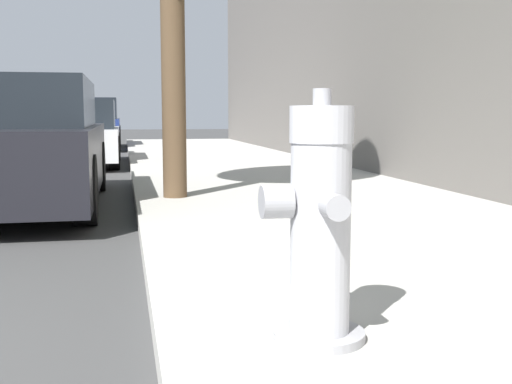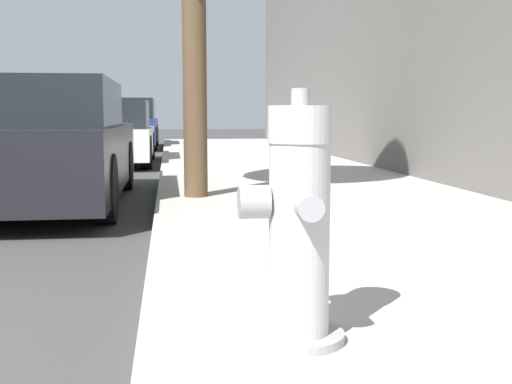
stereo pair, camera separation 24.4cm
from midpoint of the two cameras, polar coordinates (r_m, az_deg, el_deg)
fire_hydrant at (r=2.43m, az=2.76°, el=-3.13°), size 0.41×0.42×0.96m
parked_car_near at (r=7.35m, az=-21.68°, el=3.82°), size 1.81×4.29×1.36m
parked_car_mid at (r=13.01m, az=-16.46°, el=4.94°), size 1.77×3.84×1.26m
parked_car_far at (r=19.05m, az=-14.91°, el=5.80°), size 1.70×4.33×1.44m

